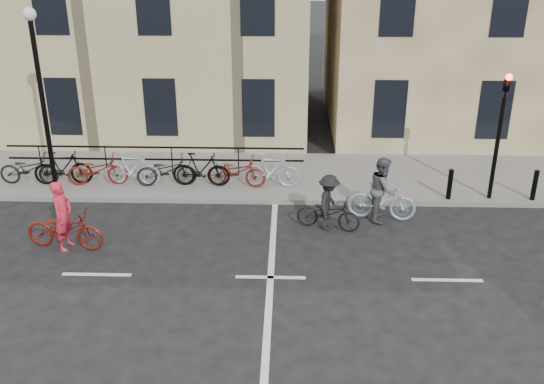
{
  "coord_description": "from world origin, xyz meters",
  "views": [
    {
      "loc": [
        0.39,
        -11.88,
        7.26
      ],
      "look_at": [
        -0.04,
        2.37,
        1.1
      ],
      "focal_mm": 40.0,
      "sensor_mm": 36.0,
      "label": 1
    }
  ],
  "objects_px": {
    "lamp_post": "(40,80)",
    "cyclist_pink": "(64,226)",
    "cyclist_grey": "(382,195)",
    "cyclist_dark": "(328,208)",
    "traffic_light": "(501,121)"
  },
  "relations": [
    {
      "from": "cyclist_grey",
      "to": "traffic_light",
      "type": "bearing_deg",
      "value": -59.98
    },
    {
      "from": "lamp_post",
      "to": "cyclist_grey",
      "type": "relative_size",
      "value": 2.77
    },
    {
      "from": "lamp_post",
      "to": "cyclist_dark",
      "type": "height_order",
      "value": "lamp_post"
    },
    {
      "from": "cyclist_dark",
      "to": "traffic_light",
      "type": "bearing_deg",
      "value": -53.3
    },
    {
      "from": "lamp_post",
      "to": "cyclist_dark",
      "type": "xyz_separation_m",
      "value": [
        7.93,
        -1.87,
        -2.89
      ]
    },
    {
      "from": "cyclist_pink",
      "to": "cyclist_grey",
      "type": "distance_m",
      "value": 8.25
    },
    {
      "from": "traffic_light",
      "to": "lamp_post",
      "type": "relative_size",
      "value": 0.74
    },
    {
      "from": "cyclist_pink",
      "to": "cyclist_dark",
      "type": "xyz_separation_m",
      "value": [
        6.55,
        1.26,
        -0.02
      ]
    },
    {
      "from": "cyclist_grey",
      "to": "cyclist_dark",
      "type": "xyz_separation_m",
      "value": [
        -1.48,
        -0.62,
        -0.12
      ]
    },
    {
      "from": "traffic_light",
      "to": "cyclist_pink",
      "type": "distance_m",
      "value": 11.87
    },
    {
      "from": "cyclist_pink",
      "to": "cyclist_dark",
      "type": "relative_size",
      "value": 1.15
    },
    {
      "from": "traffic_light",
      "to": "cyclist_grey",
      "type": "distance_m",
      "value": 3.9
    },
    {
      "from": "lamp_post",
      "to": "cyclist_grey",
      "type": "bearing_deg",
      "value": -7.57
    },
    {
      "from": "cyclist_dark",
      "to": "lamp_post",
      "type": "bearing_deg",
      "value": 92.55
    },
    {
      "from": "lamp_post",
      "to": "cyclist_pink",
      "type": "xyz_separation_m",
      "value": [
        1.39,
        -3.13,
        -2.87
      ]
    }
  ]
}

